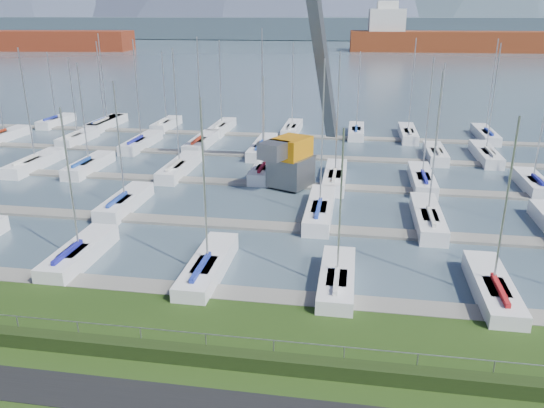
# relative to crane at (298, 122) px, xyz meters

# --- Properties ---
(path) EXTENTS (160.00, 2.00, 0.04)m
(path) POSITION_rel_crane_xyz_m (0.08, -29.93, -5.32)
(path) COLOR black
(path) RESTS_ON grass
(water) EXTENTS (800.00, 540.00, 0.20)m
(water) POSITION_rel_crane_xyz_m (0.08, 233.07, -5.73)
(water) COLOR #485B6A
(hedge) EXTENTS (80.00, 0.70, 0.70)m
(hedge) POSITION_rel_crane_xyz_m (0.08, -27.33, -4.98)
(hedge) COLOR black
(hedge) RESTS_ON grass
(fence) EXTENTS (80.00, 0.04, 0.04)m
(fence) POSITION_rel_crane_xyz_m (0.08, -26.93, -4.13)
(fence) COLOR gray
(fence) RESTS_ON grass
(foothill) EXTENTS (900.00, 80.00, 12.00)m
(foothill) POSITION_rel_crane_xyz_m (0.08, 303.07, 0.67)
(foothill) COLOR #3F515D
(foothill) RESTS_ON water
(docks) EXTENTS (90.00, 41.60, 0.25)m
(docks) POSITION_rel_crane_xyz_m (0.08, -0.93, -5.55)
(docks) COLOR slate
(docks) RESTS_ON water
(crane) EXTENTS (6.22, 13.47, 22.35)m
(crane) POSITION_rel_crane_xyz_m (0.00, 0.00, 0.00)
(crane) COLOR #595C60
(crane) RESTS_ON water
(cargo_ship_west) EXTENTS (82.53, 26.55, 21.50)m
(cargo_ship_west) POSITION_rel_crane_xyz_m (-134.12, 164.95, -1.59)
(cargo_ship_west) COLOR maroon
(cargo_ship_west) RESTS_ON water
(cargo_ship_mid) EXTENTS (94.41, 21.22, 21.50)m
(cargo_ship_mid) POSITION_rel_crane_xyz_m (43.24, 185.73, -1.73)
(cargo_ship_mid) COLOR maroon
(cargo_ship_mid) RESTS_ON water
(sailboat_fleet) EXTENTS (75.64, 50.00, 13.44)m
(sailboat_fleet) POSITION_rel_crane_xyz_m (-3.05, 2.63, 0.07)
(sailboat_fleet) COLOR navy
(sailboat_fleet) RESTS_ON water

